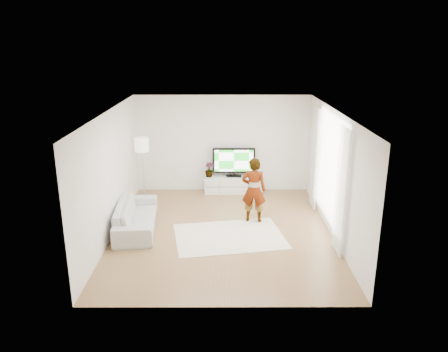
{
  "coord_description": "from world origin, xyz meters",
  "views": [
    {
      "loc": [
        0.01,
        -9.3,
        4.28
      ],
      "look_at": [
        0.04,
        0.4,
        1.24
      ],
      "focal_mm": 35.0,
      "sensor_mm": 36.0,
      "label": 1
    }
  ],
  "objects_px": {
    "television": "(234,161)",
    "rug": "(229,236)",
    "player": "(254,190)",
    "sofa": "(136,216)",
    "floor_lamp": "(142,147)",
    "media_console": "(234,184)"
  },
  "relations": [
    {
      "from": "media_console",
      "to": "floor_lamp",
      "type": "distance_m",
      "value": 2.85
    },
    {
      "from": "television",
      "to": "media_console",
      "type": "bearing_deg",
      "value": -90.0
    },
    {
      "from": "television",
      "to": "player",
      "type": "relative_size",
      "value": 0.76
    },
    {
      "from": "media_console",
      "to": "floor_lamp",
      "type": "relative_size",
      "value": 0.97
    },
    {
      "from": "floor_lamp",
      "to": "player",
      "type": "bearing_deg",
      "value": -29.23
    },
    {
      "from": "television",
      "to": "rug",
      "type": "relative_size",
      "value": 0.5
    },
    {
      "from": "television",
      "to": "rug",
      "type": "xyz_separation_m",
      "value": [
        -0.17,
        -3.05,
        -0.93
      ]
    },
    {
      "from": "rug",
      "to": "sofa",
      "type": "height_order",
      "value": "sofa"
    },
    {
      "from": "sofa",
      "to": "floor_lamp",
      "type": "bearing_deg",
      "value": -0.36
    },
    {
      "from": "media_console",
      "to": "television",
      "type": "bearing_deg",
      "value": 90.0
    },
    {
      "from": "rug",
      "to": "floor_lamp",
      "type": "bearing_deg",
      "value": 132.91
    },
    {
      "from": "sofa",
      "to": "television",
      "type": "bearing_deg",
      "value": -47.19
    },
    {
      "from": "rug",
      "to": "player",
      "type": "xyz_separation_m",
      "value": [
        0.6,
        0.88,
        0.81
      ]
    },
    {
      "from": "rug",
      "to": "floor_lamp",
      "type": "xyz_separation_m",
      "value": [
        -2.36,
        2.53,
        1.47
      ]
    },
    {
      "from": "media_console",
      "to": "sofa",
      "type": "xyz_separation_m",
      "value": [
        -2.35,
        -2.58,
        0.08
      ]
    },
    {
      "from": "media_console",
      "to": "floor_lamp",
      "type": "bearing_deg",
      "value": -169.17
    },
    {
      "from": "television",
      "to": "player",
      "type": "height_order",
      "value": "player"
    },
    {
      "from": "media_console",
      "to": "television",
      "type": "height_order",
      "value": "television"
    },
    {
      "from": "media_console",
      "to": "rug",
      "type": "xyz_separation_m",
      "value": [
        -0.17,
        -3.02,
        -0.23
      ]
    },
    {
      "from": "television",
      "to": "rug",
      "type": "height_order",
      "value": "television"
    },
    {
      "from": "player",
      "to": "sofa",
      "type": "bearing_deg",
      "value": 17.74
    },
    {
      "from": "media_console",
      "to": "television",
      "type": "xyz_separation_m",
      "value": [
        -0.0,
        0.03,
        0.7
      ]
    }
  ]
}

